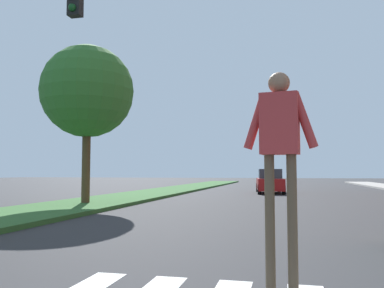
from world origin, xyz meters
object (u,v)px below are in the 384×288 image
at_px(tree_mid, 87,92).
at_px(pedestrian_performer, 280,153).
at_px(traffic_light_gantry, 73,32).
at_px(sedan_midblock, 270,182).

distance_m(tree_mid, pedestrian_performer, 14.93).
xyz_separation_m(traffic_light_gantry, pedestrian_performer, (4.19, -3.23, -2.70)).
xyz_separation_m(tree_mid, pedestrian_performer, (8.41, -11.87, -3.34)).
relative_size(tree_mid, pedestrian_performer, 2.77).
height_order(tree_mid, pedestrian_performer, tree_mid).
distance_m(tree_mid, traffic_light_gantry, 9.64).
bearing_deg(tree_mid, traffic_light_gantry, -63.99).
distance_m(pedestrian_performer, sedan_midblock, 24.35).
bearing_deg(sedan_midblock, pedestrian_performer, -87.62).
bearing_deg(sedan_midblock, traffic_light_gantry, -98.58).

